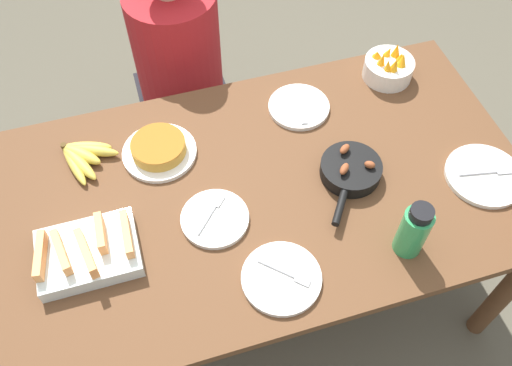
# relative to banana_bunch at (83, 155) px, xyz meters

# --- Properties ---
(ground_plane) EXTENTS (14.00, 14.00, 0.00)m
(ground_plane) POSITION_rel_banana_bunch_xyz_m (0.52, -0.28, -0.78)
(ground_plane) COLOR #565142
(dining_table) EXTENTS (1.77, 0.97, 0.76)m
(dining_table) POSITION_rel_banana_bunch_xyz_m (0.52, -0.28, -0.11)
(dining_table) COLOR brown
(dining_table) RESTS_ON ground_plane
(banana_bunch) EXTENTS (0.20, 0.20, 0.04)m
(banana_bunch) POSITION_rel_banana_bunch_xyz_m (0.00, 0.00, 0.00)
(banana_bunch) COLOR gold
(banana_bunch) RESTS_ON dining_table
(melon_tray) EXTENTS (0.29, 0.22, 0.10)m
(melon_tray) POSITION_rel_banana_bunch_xyz_m (-0.02, -0.38, 0.01)
(melon_tray) COLOR silver
(melon_tray) RESTS_ON dining_table
(skillet) EXTENTS (0.24, 0.29, 0.08)m
(skillet) POSITION_rel_banana_bunch_xyz_m (0.82, -0.32, 0.01)
(skillet) COLOR black
(skillet) RESTS_ON dining_table
(frittata_plate_center) EXTENTS (0.25, 0.25, 0.06)m
(frittata_plate_center) POSITION_rel_banana_bunch_xyz_m (0.25, -0.05, 0.01)
(frittata_plate_center) COLOR silver
(frittata_plate_center) RESTS_ON dining_table
(empty_plate_near_front) EXTENTS (0.22, 0.22, 0.02)m
(empty_plate_near_front) POSITION_rel_banana_bunch_xyz_m (0.76, 0.01, -0.01)
(empty_plate_near_front) COLOR silver
(empty_plate_near_front) RESTS_ON dining_table
(empty_plate_far_left) EXTENTS (0.21, 0.21, 0.02)m
(empty_plate_far_left) POSITION_rel_banana_bunch_xyz_m (0.36, -0.36, -0.01)
(empty_plate_far_left) COLOR silver
(empty_plate_far_left) RESTS_ON dining_table
(empty_plate_far_right) EXTENTS (0.23, 0.23, 0.02)m
(empty_plate_far_right) POSITION_rel_banana_bunch_xyz_m (0.49, -0.61, -0.01)
(empty_plate_far_right) COLOR silver
(empty_plate_far_right) RESTS_ON dining_table
(empty_plate_mid_edge) EXTENTS (0.25, 0.25, 0.02)m
(empty_plate_mid_edge) POSITION_rel_banana_bunch_xyz_m (1.24, -0.45, -0.01)
(empty_plate_mid_edge) COLOR silver
(empty_plate_mid_edge) RESTS_ON dining_table
(fruit_bowl_mango) EXTENTS (0.18, 0.18, 0.13)m
(fruit_bowl_mango) POSITION_rel_banana_bunch_xyz_m (1.13, 0.07, 0.03)
(fruit_bowl_mango) COLOR silver
(fruit_bowl_mango) RESTS_ON dining_table
(water_bottle) EXTENTS (0.08, 0.08, 0.20)m
(water_bottle) POSITION_rel_banana_bunch_xyz_m (0.88, -0.61, 0.08)
(water_bottle) COLOR #2D9351
(water_bottle) RESTS_ON dining_table
(person_figure) EXTENTS (0.38, 0.38, 1.24)m
(person_figure) POSITION_rel_banana_bunch_xyz_m (0.41, 0.48, -0.27)
(person_figure) COLOR black
(person_figure) RESTS_ON ground_plane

